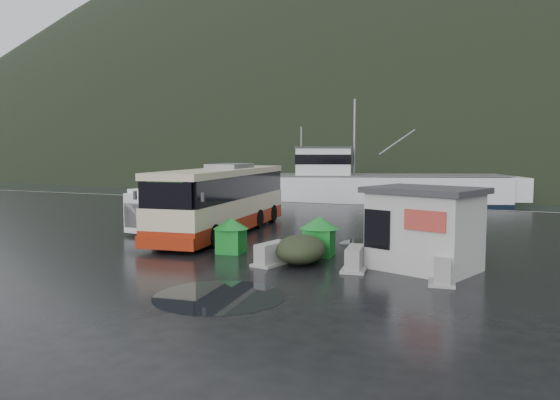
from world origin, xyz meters
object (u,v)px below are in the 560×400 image
at_px(jersey_barrier_a, 272,264).
at_px(coach_bus, 223,233).
at_px(ticket_kiosk, 423,270).
at_px(white_van, 176,231).
at_px(jersey_barrier_b, 355,270).
at_px(jersey_barrier_c, 442,283).
at_px(fishing_trawler, 385,195).
at_px(waste_bin_right, 231,253).
at_px(dome_tent, 300,263).
at_px(waste_bin_left, 319,256).

bearing_deg(jersey_barrier_a, coach_bus, 131.67).
bearing_deg(ticket_kiosk, white_van, -179.01).
xyz_separation_m(coach_bus, white_van, (-2.57, -0.33, 0.00)).
relative_size(jersey_barrier_a, jersey_barrier_b, 1.00).
xyz_separation_m(coach_bus, jersey_barrier_c, (11.30, -6.36, 0.00)).
bearing_deg(ticket_kiosk, fishing_trawler, 124.07).
bearing_deg(jersey_barrier_a, waste_bin_right, 150.24).
bearing_deg(white_van, jersey_barrier_a, -27.26).
height_order(coach_bus, jersey_barrier_b, coach_bus).
distance_m(dome_tent, fishing_trawler, 31.47).
xyz_separation_m(dome_tent, fishing_trawler, (-3.69, 31.25, 0.00)).
relative_size(dome_tent, jersey_barrier_c, 1.65).
bearing_deg(white_van, jersey_barrier_c, -15.12).
height_order(waste_bin_right, jersey_barrier_a, waste_bin_right).
bearing_deg(jersey_barrier_a, white_van, 144.36).
xyz_separation_m(jersey_barrier_a, jersey_barrier_b, (2.99, 0.31, 0.00)).
bearing_deg(jersey_barrier_c, jersey_barrier_a, 176.46).
distance_m(white_van, jersey_barrier_a, 9.71).
distance_m(coach_bus, dome_tent, 8.19).
xyz_separation_m(ticket_kiosk, fishing_trawler, (-7.99, 30.58, 0.00)).
xyz_separation_m(jersey_barrier_c, fishing_trawler, (-8.80, 32.25, 0.00)).
bearing_deg(coach_bus, jersey_barrier_a, -55.20).
bearing_deg(jersey_barrier_b, jersey_barrier_a, -174.06).
distance_m(waste_bin_right, jersey_barrier_b, 5.49).
bearing_deg(jersey_barrier_c, white_van, 156.50).
height_order(ticket_kiosk, fishing_trawler, fishing_trawler).
relative_size(waste_bin_left, jersey_barrier_c, 0.99).
relative_size(white_van, jersey_barrier_a, 3.42).
xyz_separation_m(white_van, dome_tent, (8.76, -5.03, 0.00)).
bearing_deg(coach_bus, ticket_kiosk, -30.92).
relative_size(white_van, waste_bin_right, 3.84).
bearing_deg(fishing_trawler, dome_tent, -103.79).
bearing_deg(fishing_trawler, jersey_barrier_b, -100.09).
distance_m(coach_bus, waste_bin_left, 7.38).
distance_m(white_van, jersey_barrier_b, 12.13).
height_order(jersey_barrier_a, jersey_barrier_c, jersey_barrier_a).
bearing_deg(waste_bin_right, dome_tent, -12.77).
bearing_deg(coach_bus, waste_bin_left, -37.38).
distance_m(white_van, fishing_trawler, 26.71).
relative_size(white_van, fishing_trawler, 0.22).
distance_m(dome_tent, jersey_barrier_c, 5.20).
bearing_deg(fishing_trawler, jersey_barrier_a, -105.47).
height_order(coach_bus, jersey_barrier_a, coach_bus).
relative_size(white_van, dome_tent, 2.10).
bearing_deg(jersey_barrier_c, waste_bin_right, 168.26).
xyz_separation_m(white_van, fishing_trawler, (5.07, 26.22, 0.00)).
height_order(white_van, jersey_barrier_a, white_van).
relative_size(waste_bin_right, jersey_barrier_a, 0.89).
bearing_deg(white_van, waste_bin_left, -12.58).
distance_m(coach_bus, jersey_barrier_c, 12.97).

